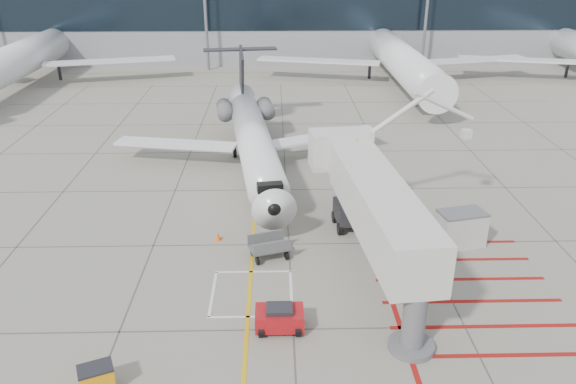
{
  "coord_description": "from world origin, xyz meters",
  "views": [
    {
      "loc": [
        -0.73,
        -25.05,
        16.37
      ],
      "look_at": [
        0.0,
        6.0,
        2.5
      ],
      "focal_mm": 35.0,
      "sensor_mm": 36.0,
      "label": 1
    }
  ],
  "objects_px": {
    "jet_bridge": "(379,216)",
    "pushback_tug": "(280,317)",
    "spill_bin": "(97,378)",
    "regional_jet": "(256,131)"
  },
  "relations": [
    {
      "from": "regional_jet",
      "to": "jet_bridge",
      "type": "xyz_separation_m",
      "value": [
        6.67,
        -13.62,
        -0.2
      ]
    },
    {
      "from": "jet_bridge",
      "to": "spill_bin",
      "type": "distance_m",
      "value": 15.19
    },
    {
      "from": "regional_jet",
      "to": "jet_bridge",
      "type": "height_order",
      "value": "regional_jet"
    },
    {
      "from": "regional_jet",
      "to": "pushback_tug",
      "type": "relative_size",
      "value": 12.81
    },
    {
      "from": "jet_bridge",
      "to": "pushback_tug",
      "type": "xyz_separation_m",
      "value": [
        -5.17,
        -4.49,
        -2.88
      ]
    },
    {
      "from": "jet_bridge",
      "to": "spill_bin",
      "type": "relative_size",
      "value": 13.5
    },
    {
      "from": "jet_bridge",
      "to": "pushback_tug",
      "type": "relative_size",
      "value": 7.93
    },
    {
      "from": "jet_bridge",
      "to": "pushback_tug",
      "type": "bearing_deg",
      "value": -144.72
    },
    {
      "from": "pushback_tug",
      "to": "spill_bin",
      "type": "height_order",
      "value": "pushback_tug"
    },
    {
      "from": "pushback_tug",
      "to": "spill_bin",
      "type": "bearing_deg",
      "value": -153.43
    }
  ]
}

